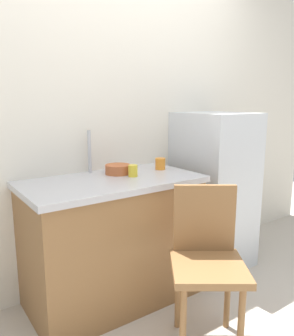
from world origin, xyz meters
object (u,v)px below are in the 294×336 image
terracotta_bowl (118,169)px  cup_orange (160,164)px  refrigerator (214,190)px  chair (207,258)px  cup_yellow (133,171)px

terracotta_bowl → cup_orange: size_ratio=2.08×
terracotta_bowl → refrigerator: bearing=-5.9°
chair → terracotta_bowl: size_ratio=5.07×
terracotta_bowl → cup_yellow: (0.04, -0.13, 0.01)m
cup_orange → chair: bearing=-106.2°
refrigerator → chair: (-0.73, -0.67, -0.14)m
chair → cup_orange: 0.84m
cup_yellow → cup_orange: size_ratio=0.93×
chair → terracotta_bowl: (-0.13, 0.76, 0.40)m
cup_yellow → cup_orange: (0.30, 0.09, 0.00)m
chair → terracotta_bowl: terracotta_bowl is taller
refrigerator → terracotta_bowl: (-0.86, 0.09, 0.26)m
chair → cup_orange: cup_orange is taller
refrigerator → cup_yellow: bearing=-177.1°
terracotta_bowl → cup_yellow: bearing=-72.8°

